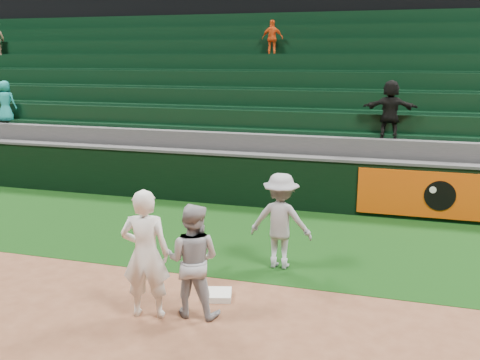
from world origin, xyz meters
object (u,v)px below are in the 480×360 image
(first_base, at_px, (218,295))
(baserunner, at_px, (193,260))
(base_coach, at_px, (281,221))
(first_baseman, at_px, (146,254))

(first_base, xyz_separation_m, baserunner, (-0.15, -0.57, 0.74))
(first_base, height_order, base_coach, base_coach)
(first_base, relative_size, baserunner, 0.25)
(first_baseman, bearing_deg, baserunner, -171.85)
(first_base, height_order, baserunner, baserunner)
(base_coach, bearing_deg, first_baseman, 59.19)
(first_baseman, height_order, baserunner, first_baseman)
(first_baseman, xyz_separation_m, baserunner, (0.59, 0.22, -0.11))
(first_base, relative_size, first_baseman, 0.22)
(first_baseman, distance_m, baserunner, 0.63)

